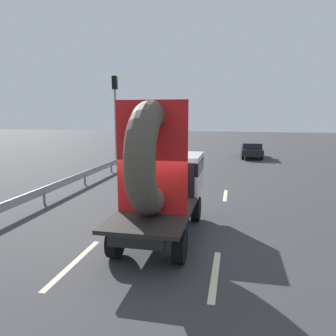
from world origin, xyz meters
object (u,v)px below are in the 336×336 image
(flatbed_truck, at_px, (163,175))
(distant_sedan, at_px, (252,149))
(oncoming_car, at_px, (159,142))
(traffic_light, at_px, (115,108))

(flatbed_truck, xyz_separation_m, distant_sedan, (3.50, 18.86, -1.18))
(flatbed_truck, xyz_separation_m, oncoming_car, (-5.94, 24.54, -1.23))
(flatbed_truck, distance_m, distant_sedan, 19.22)
(flatbed_truck, height_order, distant_sedan, flatbed_truck)
(flatbed_truck, relative_size, distant_sedan, 1.33)
(traffic_light, xyz_separation_m, oncoming_car, (0.30, 11.94, -3.41))
(distant_sedan, xyz_separation_m, traffic_light, (-9.74, -6.26, 3.36))
(traffic_light, distance_m, oncoming_car, 12.42)
(distant_sedan, relative_size, oncoming_car, 1.07)
(flatbed_truck, bearing_deg, traffic_light, 116.34)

